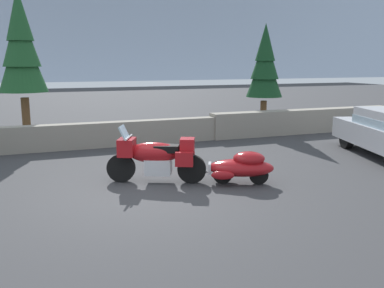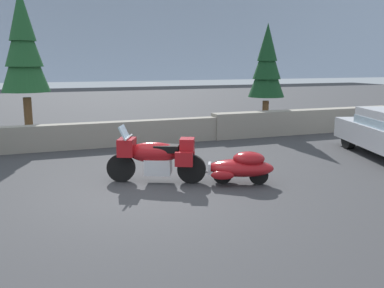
{
  "view_description": "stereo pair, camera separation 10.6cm",
  "coord_description": "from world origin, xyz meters",
  "px_view_note": "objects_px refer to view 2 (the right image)",
  "views": [
    {
      "loc": [
        -2.14,
        -8.4,
        2.74
      ],
      "look_at": [
        1.4,
        0.79,
        0.85
      ],
      "focal_mm": 39.69,
      "sensor_mm": 36.0,
      "label": 1
    },
    {
      "loc": [
        -2.04,
        -8.44,
        2.74
      ],
      "look_at": [
        1.4,
        0.79,
        0.85
      ],
      "focal_mm": 39.69,
      "sensor_mm": 36.0,
      "label": 2
    }
  ],
  "objects_px": {
    "touring_motorcycle": "(156,156)",
    "pine_tree_secondary": "(267,64)",
    "pine_tree_tall": "(23,46)",
    "car_shaped_trailer": "(241,167)"
  },
  "relations": [
    {
      "from": "car_shaped_trailer",
      "to": "touring_motorcycle",
      "type": "bearing_deg",
      "value": 155.46
    },
    {
      "from": "touring_motorcycle",
      "to": "car_shaped_trailer",
      "type": "height_order",
      "value": "touring_motorcycle"
    },
    {
      "from": "car_shaped_trailer",
      "to": "pine_tree_secondary",
      "type": "xyz_separation_m",
      "value": [
        4.4,
        6.54,
        2.26
      ]
    },
    {
      "from": "pine_tree_tall",
      "to": "pine_tree_secondary",
      "type": "xyz_separation_m",
      "value": [
        8.97,
        -1.2,
        -0.64
      ]
    },
    {
      "from": "touring_motorcycle",
      "to": "pine_tree_secondary",
      "type": "xyz_separation_m",
      "value": [
        6.19,
        5.72,
        2.05
      ]
    },
    {
      "from": "touring_motorcycle",
      "to": "pine_tree_secondary",
      "type": "height_order",
      "value": "pine_tree_secondary"
    },
    {
      "from": "pine_tree_tall",
      "to": "car_shaped_trailer",
      "type": "bearing_deg",
      "value": -59.47
    },
    {
      "from": "pine_tree_tall",
      "to": "pine_tree_secondary",
      "type": "relative_size",
      "value": 1.24
    },
    {
      "from": "pine_tree_secondary",
      "to": "car_shaped_trailer",
      "type": "bearing_deg",
      "value": -123.96
    },
    {
      "from": "car_shaped_trailer",
      "to": "pine_tree_tall",
      "type": "xyz_separation_m",
      "value": [
        -4.57,
        7.74,
        2.9
      ]
    }
  ]
}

